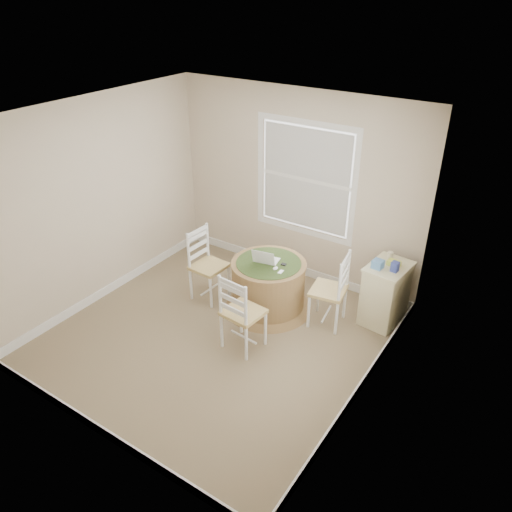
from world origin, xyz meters
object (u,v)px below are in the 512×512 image
Objects in this scene: laptop at (266,260)px; corner_chest at (385,293)px; round_table at (268,283)px; chair_near at (243,312)px; chair_left at (209,266)px; chair_right at (328,290)px.

corner_chest is at bearing -169.28° from laptop.
laptop reaches higher than round_table.
chair_near is 1.78m from corner_chest.
chair_left is 1.00× the size of chair_right.
chair_right is (1.54, 0.34, 0.00)m from chair_left.
chair_near is at bearing 93.99° from laptop.
laptop is at bearing -70.25° from chair_left.
laptop is (0.73, 0.22, 0.22)m from chair_left.
round_table is 1.18× the size of chair_right.
chair_near reaches higher than round_table.
chair_left is 2.24m from corner_chest.
round_table is at bearing -72.54° from chair_near.
chair_left is at bearing -26.40° from chair_near.
chair_right reaches higher than round_table.
chair_near reaches higher than laptop.
chair_left is at bearing -170.49° from round_table.
chair_right reaches higher than laptop.
corner_chest is at bearing -67.13° from chair_left.
chair_left is 1.00× the size of chair_near.
laptop is (-0.22, 0.81, 0.22)m from chair_near.
chair_near is 2.84× the size of laptop.
chair_right is 2.84× the size of laptop.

